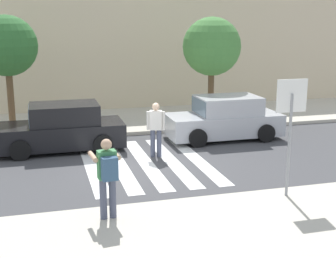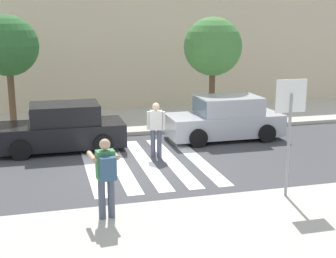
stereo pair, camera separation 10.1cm
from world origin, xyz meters
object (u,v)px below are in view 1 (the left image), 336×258
(stop_sign, at_px, (291,112))
(photographer_with_backpack, at_px, (107,172))
(parked_car_black, at_px, (62,129))
(pedestrian_crossing, at_px, (156,127))
(parked_car_silver, at_px, (225,119))
(street_tree_center, at_px, (212,47))
(street_tree_west, at_px, (7,46))

(stop_sign, relative_size, photographer_with_backpack, 1.61)
(photographer_with_backpack, relative_size, parked_car_black, 0.42)
(pedestrian_crossing, xyz_separation_m, parked_car_silver, (2.95, 1.56, -0.25))
(stop_sign, relative_size, pedestrian_crossing, 1.61)
(parked_car_silver, bearing_deg, pedestrian_crossing, -152.03)
(parked_car_silver, relative_size, street_tree_center, 0.98)
(photographer_with_backpack, bearing_deg, stop_sign, 2.79)
(parked_car_black, relative_size, parked_car_silver, 1.00)
(street_tree_center, bearing_deg, parked_car_silver, -97.04)
(photographer_with_backpack, bearing_deg, street_tree_center, 57.16)
(street_tree_west, relative_size, street_tree_center, 1.02)
(pedestrian_crossing, height_order, street_tree_center, street_tree_center)
(photographer_with_backpack, relative_size, street_tree_west, 0.40)
(parked_car_black, distance_m, parked_car_silver, 5.75)
(parked_car_black, xyz_separation_m, street_tree_center, (6.02, 2.17, 2.45))
(stop_sign, bearing_deg, parked_car_black, 129.52)
(street_tree_center, bearing_deg, photographer_with_backpack, -122.84)
(stop_sign, xyz_separation_m, street_tree_west, (-6.59, 8.47, 1.12))
(parked_car_black, distance_m, street_tree_center, 6.85)
(street_tree_west, bearing_deg, pedestrian_crossing, -42.29)
(pedestrian_crossing, bearing_deg, street_tree_west, 137.71)
(photographer_with_backpack, height_order, parked_car_silver, photographer_with_backpack)
(street_tree_west, bearing_deg, parked_car_black, -56.32)
(parked_car_black, bearing_deg, street_tree_west, 123.68)
(pedestrian_crossing, bearing_deg, parked_car_silver, 27.97)
(pedestrian_crossing, xyz_separation_m, street_tree_west, (-4.48, 4.07, 2.32))
(parked_car_silver, height_order, street_tree_center, street_tree_center)
(pedestrian_crossing, distance_m, street_tree_center, 5.40)
(street_tree_center, bearing_deg, parked_car_black, -160.15)
(pedestrian_crossing, relative_size, parked_car_black, 0.42)
(stop_sign, height_order, street_tree_west, street_tree_west)
(photographer_with_backpack, distance_m, street_tree_west, 9.23)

